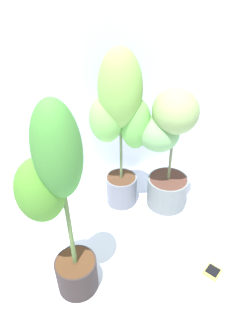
{
  "coord_description": "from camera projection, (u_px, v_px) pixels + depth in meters",
  "views": [
    {
      "loc": [
        -0.27,
        -1.01,
        1.37
      ],
      "look_at": [
        0.02,
        0.26,
        0.44
      ],
      "focal_mm": 31.37,
      "sensor_mm": 36.0,
      "label": 1
    }
  ],
  "objects": [
    {
      "name": "mylar_back_wall",
      "position": [
        100.0,
        35.0,
        1.75
      ],
      "size": [
        3.2,
        0.01,
        2.0
      ],
      "primitive_type": "cube",
      "color": "silver",
      "rests_on": "ground"
    },
    {
      "name": "potted_plant_back_center",
      "position": [
        120.0,
        120.0,
        1.68
      ],
      "size": [
        0.39,
        0.28,
        1.02
      ],
      "color": "slate",
      "rests_on": "ground"
    },
    {
      "name": "potted_plant_front_left",
      "position": [
        58.0,
        200.0,
        1.18
      ],
      "size": [
        0.31,
        0.26,
        1.02
      ],
      "color": "#2C2422",
      "rests_on": "ground"
    },
    {
      "name": "hygrometer_box",
      "position": [
        212.0,
        272.0,
        1.56
      ],
      "size": [
        0.11,
        0.11,
        0.03
      ],
      "rotation": [
        0.0,
        0.0,
        0.66
      ],
      "color": "#CFCD4A",
      "rests_on": "ground"
    },
    {
      "name": "ground_plane",
      "position": [
        132.0,
        258.0,
        1.65
      ],
      "size": [
        8.0,
        8.0,
        0.0
      ],
      "primitive_type": "plane",
      "color": "silver",
      "rests_on": "ground"
    },
    {
      "name": "potted_plant_back_right",
      "position": [
        168.0,
        146.0,
        1.76
      ],
      "size": [
        0.4,
        0.35,
        0.81
      ],
      "color": "slate",
      "rests_on": "ground"
    }
  ]
}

